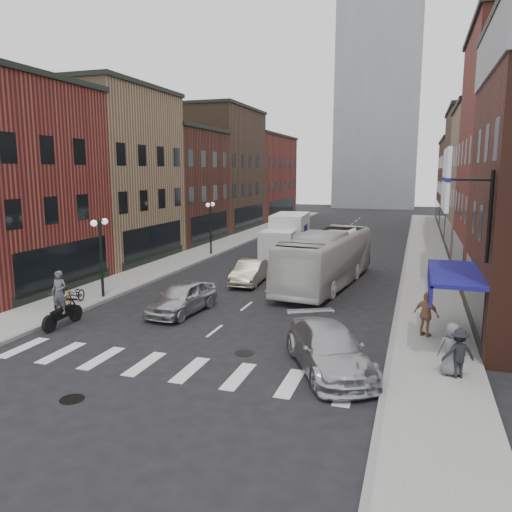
{
  "coord_description": "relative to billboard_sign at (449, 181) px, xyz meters",
  "views": [
    {
      "loc": [
        7.68,
        -17.12,
        6.47
      ],
      "look_at": [
        0.26,
        5.7,
        2.37
      ],
      "focal_mm": 35.0,
      "sensor_mm": 36.0,
      "label": 1
    }
  ],
  "objects": [
    {
      "name": "box_truck",
      "position": [
        -9.99,
        17.61,
        -4.5
      ],
      "size": [
        2.72,
        7.75,
        3.31
      ],
      "rotation": [
        0.0,
        0.0,
        0.08
      ],
      "color": "silver",
      "rests_on": "ground"
    },
    {
      "name": "bldg_left_far_a",
      "position": [
        -23.58,
        34.5,
        0.52
      ],
      "size": [
        10.3,
        12.2,
        13.3
      ],
      "color": "#493324",
      "rests_on": "ground"
    },
    {
      "name": "ped_right_a",
      "position": [
        0.51,
        -1.75,
        -5.2
      ],
      "size": [
        1.13,
        0.83,
        1.57
      ],
      "primitive_type": "imported",
      "rotation": [
        0.0,
        0.0,
        3.5
      ],
      "color": "black",
      "rests_on": "sidewalk_right"
    },
    {
      "name": "bldg_left_mid_b",
      "position": [
        -23.58,
        23.5,
        -0.98
      ],
      "size": [
        10.3,
        10.2,
        10.3
      ],
      "color": "#452218",
      "rests_on": "ground"
    },
    {
      "name": "bldg_right_far_a",
      "position": [
        6.41,
        34.5,
        0.02
      ],
      "size": [
        10.3,
        12.2,
        12.3
      ],
      "color": "#493324",
      "rests_on": "ground"
    },
    {
      "name": "ped_left_solo",
      "position": [
        -16.07,
        0.26,
        -5.16
      ],
      "size": [
        0.92,
        0.75,
        1.64
      ],
      "primitive_type": "imported",
      "rotation": [
        0.0,
        0.0,
        3.56
      ],
      "color": "black",
      "rests_on": "sidewalk_left"
    },
    {
      "name": "sedan_left_far",
      "position": [
        -10.02,
        9.25,
        -5.46
      ],
      "size": [
        1.65,
        4.18,
        1.35
      ],
      "primitive_type": "imported",
      "rotation": [
        0.0,
        0.0,
        0.05
      ],
      "color": "#B8AD95",
      "rests_on": "ground"
    },
    {
      "name": "curb_left",
      "position": [
        -15.59,
        21.5,
        -6.13
      ],
      "size": [
        0.2,
        74.0,
        0.16
      ],
      "primitive_type": "cube",
      "color": "gray",
      "rests_on": "ground"
    },
    {
      "name": "bike_rack",
      "position": [
        -16.19,
        0.8,
        -5.58
      ],
      "size": [
        0.08,
        0.68,
        0.8
      ],
      "color": "#D8590C",
      "rests_on": "sidewalk_left"
    },
    {
      "name": "ground",
      "position": [
        -8.59,
        -0.5,
        -6.13
      ],
      "size": [
        160.0,
        160.0,
        0.0
      ],
      "primitive_type": "plane",
      "color": "black",
      "rests_on": "ground"
    },
    {
      "name": "bldg_left_mid_a",
      "position": [
        -23.58,
        13.5,
        0.02
      ],
      "size": [
        10.3,
        10.2,
        12.3
      ],
      "color": "#90704F",
      "rests_on": "ground"
    },
    {
      "name": "transit_bus",
      "position": [
        -5.71,
        10.21,
        -4.56
      ],
      "size": [
        3.95,
        11.51,
        3.14
      ],
      "primitive_type": "imported",
      "rotation": [
        0.0,
        0.0,
        -0.12
      ],
      "color": "silver",
      "rests_on": "ground"
    },
    {
      "name": "sedan_left_near",
      "position": [
        -11.02,
        2.5,
        -5.4
      ],
      "size": [
        2.13,
        4.45,
        1.47
      ],
      "primitive_type": "imported",
      "rotation": [
        0.0,
        0.0,
        -0.09
      ],
      "color": "silver",
      "rests_on": "ground"
    },
    {
      "name": "streetlamp_near",
      "position": [
        -15.99,
        3.5,
        -3.22
      ],
      "size": [
        0.32,
        1.22,
        4.11
      ],
      "color": "black",
      "rests_on": "ground"
    },
    {
      "name": "ped_right_b",
      "position": [
        -0.4,
        2.04,
        -5.11
      ],
      "size": [
        1.15,
        0.97,
        1.76
      ],
      "primitive_type": "imported",
      "rotation": [
        0.0,
        0.0,
        2.61
      ],
      "color": "#996C4E",
      "rests_on": "sidewalk_right"
    },
    {
      "name": "bldg_left_far_b",
      "position": [
        -23.58,
        48.5,
        -0.48
      ],
      "size": [
        10.3,
        16.2,
        11.3
      ],
      "color": "maroon",
      "rests_on": "ground"
    },
    {
      "name": "motorcycle_rider",
      "position": [
        -14.89,
        -0.97,
        -5.01
      ],
      "size": [
        0.69,
        2.37,
        2.41
      ],
      "rotation": [
        0.0,
        0.0,
        0.09
      ],
      "color": "black",
      "rests_on": "ground"
    },
    {
      "name": "billboard_sign",
      "position": [
        0.0,
        0.0,
        0.0
      ],
      "size": [
        1.52,
        3.0,
        3.7
      ],
      "color": "black",
      "rests_on": "ground"
    },
    {
      "name": "crosswalk_stripes",
      "position": [
        -8.59,
        -3.5,
        -6.13
      ],
      "size": [
        12.0,
        2.2,
        0.01
      ],
      "primitive_type": "cube",
      "color": "silver",
      "rests_on": "ground"
    },
    {
      "name": "distant_tower",
      "position": [
        -8.59,
        77.5,
        18.87
      ],
      "size": [
        14.0,
        14.0,
        50.0
      ],
      "primitive_type": "cube",
      "color": "#9399A0",
      "rests_on": "ground"
    },
    {
      "name": "streetlamp_far",
      "position": [
        -15.99,
        17.5,
        -3.22
      ],
      "size": [
        0.32,
        1.22,
        4.11
      ],
      "color": "black",
      "rests_on": "ground"
    },
    {
      "name": "sidewalk_right",
      "position": [
        -0.09,
        21.5,
        -6.06
      ],
      "size": [
        3.0,
        74.0,
        0.15
      ],
      "primitive_type": "cube",
      "color": "gray",
      "rests_on": "ground"
    },
    {
      "name": "curb_right",
      "position": [
        -1.59,
        21.5,
        -6.13
      ],
      "size": [
        0.2,
        74.0,
        0.16
      ],
      "primitive_type": "cube",
      "color": "gray",
      "rests_on": "ground"
    },
    {
      "name": "ped_right_c",
      "position": [
        0.31,
        -1.64,
        -5.14
      ],
      "size": [
        0.83,
        0.55,
        1.68
      ],
      "primitive_type": "imported",
      "rotation": [
        0.0,
        0.0,
        3.16
      ],
      "color": "#5C5E64",
      "rests_on": "sidewalk_right"
    },
    {
      "name": "parked_bicycle",
      "position": [
        -16.44,
        1.88,
        -5.53
      ],
      "size": [
        0.77,
        1.76,
        0.9
      ],
      "primitive_type": "imported",
      "rotation": [
        0.0,
        0.0,
        0.1
      ],
      "color": "black",
      "rests_on": "sidewalk_left"
    },
    {
      "name": "sidewalk_left",
      "position": [
        -17.09,
        21.5,
        -6.06
      ],
      "size": [
        3.0,
        74.0,
        0.15
      ],
      "primitive_type": "cube",
      "color": "gray",
      "rests_on": "ground"
    },
    {
      "name": "bldg_right_far_b",
      "position": [
        6.41,
        48.5,
        -0.98
      ],
      "size": [
        10.3,
        16.2,
        10.3
      ],
      "color": "#452218",
      "rests_on": "ground"
    },
    {
      "name": "curb_car",
      "position": [
        -3.44,
        -2.11,
        -5.4
      ],
      "size": [
        4.14,
        5.42,
        1.46
      ],
      "primitive_type": "imported",
      "rotation": [
        0.0,
        0.0,
        0.48
      ],
      "color": "#B3B3B8",
      "rests_on": "ground"
    },
    {
      "name": "awning_blue",
      "position": [
        0.34,
        2.0,
        -3.5
      ],
      "size": [
        1.8,
        5.0,
        0.78
      ],
      "color": "navy",
      "rests_on": "ground"
    }
  ]
}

